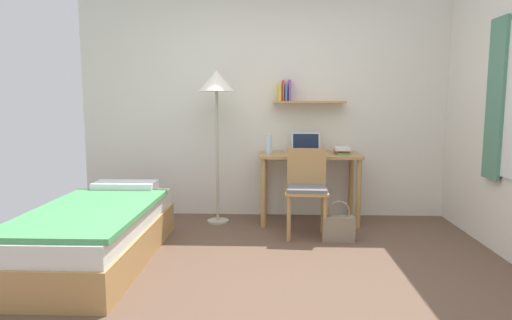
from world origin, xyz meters
name	(u,v)px	position (x,y,z in m)	size (l,w,h in m)	color
ground_plane	(270,282)	(0.00, 0.00, 0.00)	(5.28, 5.28, 0.00)	brown
wall_back	(272,104)	(0.00, 2.02, 1.30)	(4.40, 0.27, 2.60)	silver
bed	(97,233)	(-1.45, 0.40, 0.24)	(0.88, 1.94, 0.54)	#B2844C
desk	(309,167)	(0.42, 1.70, 0.62)	(1.10, 0.56, 0.77)	#B2844C
desk_chair	(307,187)	(0.36, 1.20, 0.49)	(0.43, 0.41, 0.86)	#B2844C
standing_lamp	(216,89)	(-0.59, 1.64, 1.46)	(0.39, 0.39, 1.66)	#B2A893
laptop	(306,148)	(0.39, 1.80, 0.82)	(0.32, 0.24, 0.22)	#B7BABF
water_bottle	(269,145)	(-0.02, 1.67, 0.87)	(0.06, 0.06, 0.20)	silver
book_stack	(342,150)	(0.78, 1.71, 0.80)	(0.17, 0.25, 0.07)	#4CA856
handbag	(339,228)	(0.65, 1.01, 0.13)	(0.30, 0.13, 0.40)	gray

